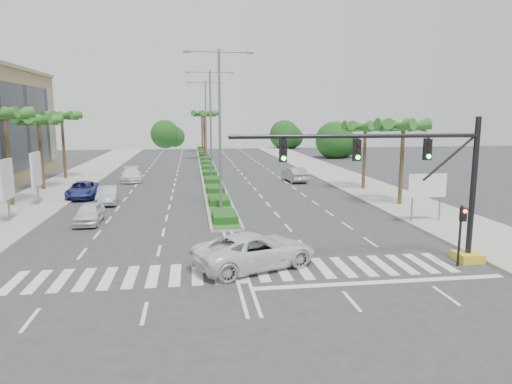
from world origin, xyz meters
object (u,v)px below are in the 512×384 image
car_crossing (255,250)px  car_parked_b (108,195)px  car_parked_a (89,213)px  car_parked_d (131,174)px  car_parked_c (83,190)px  car_right (295,174)px

car_crossing → car_parked_b: bearing=7.4°
car_parked_a → car_parked_b: 7.11m
car_parked_d → car_crossing: bearing=-79.0°
car_parked_c → car_parked_d: (2.98, 9.97, 0.04)m
car_parked_c → car_parked_d: size_ratio=0.99×
car_parked_b → car_right: 20.92m
car_parked_a → car_crossing: size_ratio=0.67×
car_parked_a → car_crossing: bearing=-47.8°
car_parked_b → car_parked_c: bearing=126.0°
car_parked_b → car_crossing: car_crossing is taller
car_parked_a → car_right: car_right is taller
car_parked_c → car_parked_d: car_parked_d is taller
car_crossing → car_right: 29.13m
car_parked_b → car_parked_c: car_parked_b is taller
car_parked_c → car_right: car_right is taller
car_parked_a → car_parked_c: car_parked_c is taller
car_parked_b → car_crossing: bearing=-65.7°
car_parked_a → car_parked_d: bearing=88.3°
car_parked_c → car_crossing: car_crossing is taller
car_parked_c → car_right: (20.90, 7.20, 0.07)m
car_parked_d → car_right: size_ratio=1.09×
car_parked_b → car_crossing: size_ratio=0.72×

